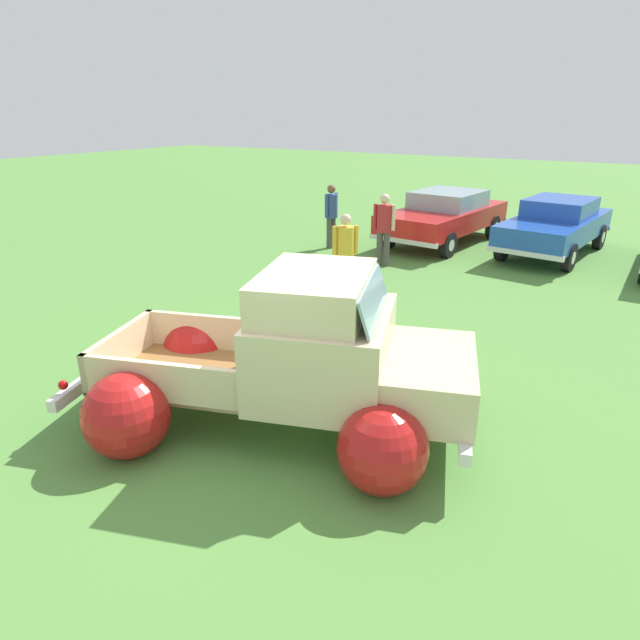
{
  "coord_description": "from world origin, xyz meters",
  "views": [
    {
      "loc": [
        3.55,
        -4.64,
        3.56
      ],
      "look_at": [
        0.0,
        1.13,
        0.95
      ],
      "focal_mm": 30.81,
      "sensor_mm": 36.0,
      "label": 1
    }
  ],
  "objects_px": {
    "show_car_1": "(556,224)",
    "spectator_2": "(345,250)",
    "vintage_pickup_truck": "(302,368)",
    "spectator_1": "(384,225)",
    "show_car_0": "(445,215)",
    "spectator_0": "(331,212)"
  },
  "relations": [
    {
      "from": "show_car_1",
      "to": "spectator_2",
      "type": "xyz_separation_m",
      "value": [
        -2.98,
        -5.81,
        0.16
      ]
    },
    {
      "from": "vintage_pickup_truck",
      "to": "show_car_1",
      "type": "distance_m",
      "value": 10.47
    },
    {
      "from": "spectator_1",
      "to": "show_car_0",
      "type": "bearing_deg",
      "value": 161.39
    },
    {
      "from": "vintage_pickup_truck",
      "to": "show_car_1",
      "type": "height_order",
      "value": "vintage_pickup_truck"
    },
    {
      "from": "show_car_0",
      "to": "spectator_1",
      "type": "relative_size",
      "value": 2.77
    },
    {
      "from": "spectator_2",
      "to": "vintage_pickup_truck",
      "type": "bearing_deg",
      "value": 160.23
    },
    {
      "from": "vintage_pickup_truck",
      "to": "spectator_1",
      "type": "height_order",
      "value": "vintage_pickup_truck"
    },
    {
      "from": "vintage_pickup_truck",
      "to": "show_car_0",
      "type": "xyz_separation_m",
      "value": [
        -1.93,
        10.22,
        0.03
      ]
    },
    {
      "from": "vintage_pickup_truck",
      "to": "spectator_0",
      "type": "height_order",
      "value": "vintage_pickup_truck"
    },
    {
      "from": "show_car_1",
      "to": "vintage_pickup_truck",
      "type": "bearing_deg",
      "value": 1.47
    },
    {
      "from": "spectator_0",
      "to": "spectator_2",
      "type": "xyz_separation_m",
      "value": [
        2.32,
        -3.38,
        -0.03
      ]
    },
    {
      "from": "vintage_pickup_truck",
      "to": "spectator_0",
      "type": "bearing_deg",
      "value": 99.65
    },
    {
      "from": "spectator_2",
      "to": "show_car_1",
      "type": "bearing_deg",
      "value": -70.31
    },
    {
      "from": "spectator_2",
      "to": "show_car_0",
      "type": "bearing_deg",
      "value": -43.88
    },
    {
      "from": "show_car_0",
      "to": "spectator_0",
      "type": "height_order",
      "value": "spectator_0"
    },
    {
      "from": "vintage_pickup_truck",
      "to": "spectator_0",
      "type": "distance_m",
      "value": 9.09
    },
    {
      "from": "show_car_0",
      "to": "spectator_1",
      "type": "distance_m",
      "value": 3.21
    },
    {
      "from": "show_car_0",
      "to": "spectator_2",
      "type": "distance_m",
      "value": 5.61
    },
    {
      "from": "show_car_0",
      "to": "show_car_1",
      "type": "xyz_separation_m",
      "value": [
        2.91,
        0.2,
        -0.01
      ]
    },
    {
      "from": "show_car_0",
      "to": "spectator_0",
      "type": "distance_m",
      "value": 3.27
    },
    {
      "from": "spectator_0",
      "to": "spectator_1",
      "type": "relative_size",
      "value": 0.99
    },
    {
      "from": "spectator_0",
      "to": "spectator_1",
      "type": "distance_m",
      "value": 2.23
    }
  ]
}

